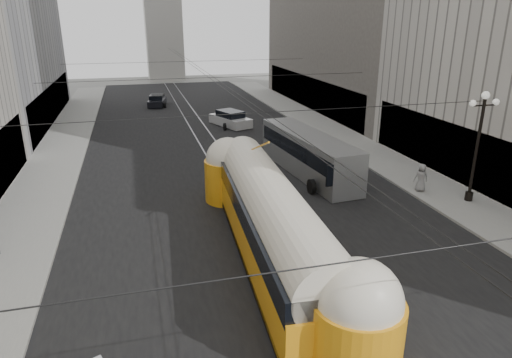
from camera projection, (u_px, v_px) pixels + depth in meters
road at (214, 152)px, 36.98m from camera, size 20.00×85.00×0.02m
sidewalk_left at (61, 150)px, 37.21m from camera, size 4.00×72.00×0.15m
sidewalk_right at (333, 132)px, 43.07m from camera, size 4.00×72.00×0.15m
rail_left at (205, 153)px, 36.80m from camera, size 0.12×85.00×0.04m
rail_right at (223, 151)px, 37.16m from camera, size 0.12×85.00×0.04m
lamppost_right_mid at (478, 141)px, 25.60m from camera, size 1.86×0.44×6.37m
catenary at (215, 80)px, 34.12m from camera, size 25.00×72.00×0.23m
streetcar at (272, 220)px, 20.06m from camera, size 3.63×17.53×3.85m
city_bus at (308, 152)px, 31.36m from camera, size 3.34×11.30×2.83m
sedan_white_far at (230, 119)px, 45.56m from camera, size 3.71×5.33×1.56m
sedan_dark_far at (157, 101)px, 56.07m from camera, size 2.60×4.65×1.38m
pedestrian_sidewalk_right at (421, 178)px, 27.97m from camera, size 0.94×0.70×1.73m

